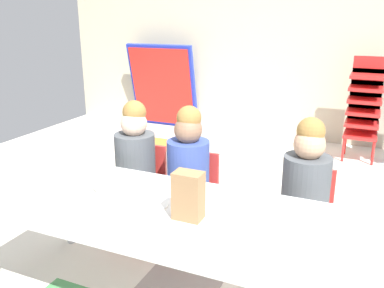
# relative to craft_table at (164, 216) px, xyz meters

# --- Properties ---
(ground_plane) EXTENTS (6.08, 5.42, 0.02)m
(ground_plane) POSITION_rel_craft_table_xyz_m (-0.02, 0.64, -0.53)
(ground_plane) COLOR silver
(back_wall) EXTENTS (6.08, 0.10, 2.42)m
(back_wall) POSITION_rel_craft_table_xyz_m (-0.01, 3.36, 0.69)
(back_wall) COLOR beige
(back_wall) RESTS_ON ground_plane
(craft_table) EXTENTS (1.89, 0.75, 0.56)m
(craft_table) POSITION_rel_craft_table_xyz_m (0.00, 0.00, 0.00)
(craft_table) COLOR white
(craft_table) RESTS_ON ground_plane
(seated_child_near_camera) EXTENTS (0.32, 0.31, 0.92)m
(seated_child_near_camera) POSITION_rel_craft_table_xyz_m (-0.52, 0.60, 0.04)
(seated_child_near_camera) COLOR red
(seated_child_near_camera) RESTS_ON ground_plane
(seated_child_middle_seat) EXTENTS (0.32, 0.31, 0.92)m
(seated_child_middle_seat) POSITION_rel_craft_table_xyz_m (-0.14, 0.60, 0.04)
(seated_child_middle_seat) COLOR red
(seated_child_middle_seat) RESTS_ON ground_plane
(seated_child_far_right) EXTENTS (0.32, 0.31, 0.92)m
(seated_child_far_right) POSITION_rel_craft_table_xyz_m (0.57, 0.60, 0.04)
(seated_child_far_right) COLOR red
(seated_child_far_right) RESTS_ON ground_plane
(kid_chair_red_stack) EXTENTS (0.32, 0.30, 1.04)m
(kid_chair_red_stack) POSITION_rel_craft_table_xyz_m (0.77, 2.87, 0.06)
(kid_chair_red_stack) COLOR red
(kid_chair_red_stack) RESTS_ON ground_plane
(folded_activity_table) EXTENTS (0.90, 0.29, 1.09)m
(folded_activity_table) POSITION_rel_craft_table_xyz_m (-1.67, 3.16, 0.02)
(folded_activity_table) COLOR #1E33BF
(folded_activity_table) RESTS_ON ground_plane
(paper_bag_brown) EXTENTS (0.13, 0.09, 0.22)m
(paper_bag_brown) POSITION_rel_craft_table_xyz_m (0.15, -0.05, 0.15)
(paper_bag_brown) COLOR #9E754C
(paper_bag_brown) RESTS_ON craft_table
(paper_plate_near_edge) EXTENTS (0.18, 0.18, 0.01)m
(paper_plate_near_edge) POSITION_rel_craft_table_xyz_m (-0.38, 0.05, 0.05)
(paper_plate_near_edge) COLOR white
(paper_plate_near_edge) RESTS_ON craft_table
(paper_plate_center_table) EXTENTS (0.18, 0.18, 0.01)m
(paper_plate_center_table) POSITION_rel_craft_table_xyz_m (-0.07, 0.00, 0.05)
(paper_plate_center_table) COLOR white
(paper_plate_center_table) RESTS_ON craft_table
(donut_powdered_on_plate) EXTENTS (0.11, 0.11, 0.03)m
(donut_powdered_on_plate) POSITION_rel_craft_table_xyz_m (-0.38, 0.05, 0.07)
(donut_powdered_on_plate) COLOR white
(donut_powdered_on_plate) RESTS_ON craft_table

